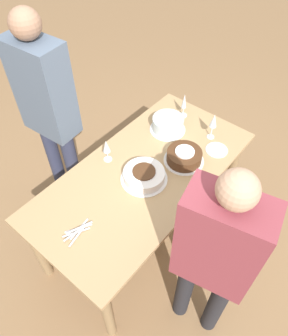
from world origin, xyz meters
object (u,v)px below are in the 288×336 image
at_px(wine_glass_extra, 106,147).
at_px(person_watching, 48,105).
at_px(cake_front_chocolate, 184,156).
at_px(cake_center_white, 144,175).
at_px(wine_glass_far, 214,121).
at_px(wine_glass_near, 184,103).
at_px(cake_back_decorated, 168,124).
at_px(person_cutting, 215,255).

distance_m(wine_glass_extra, person_watching, 0.53).
bearing_deg(cake_front_chocolate, cake_center_white, 160.26).
bearing_deg(cake_front_chocolate, person_watching, 113.52).
bearing_deg(wine_glass_far, wine_glass_extra, 146.56).
bearing_deg(wine_glass_far, wine_glass_near, 76.76).
relative_size(wine_glass_far, person_watching, 0.13).
bearing_deg(cake_back_decorated, person_watching, 133.06).
bearing_deg(wine_glass_near, cake_back_decorated, -178.26).
distance_m(cake_center_white, wine_glass_near, 0.75).
distance_m(cake_front_chocolate, cake_back_decorated, 0.35).
height_order(cake_back_decorated, wine_glass_near, wine_glass_near).
bearing_deg(wine_glass_far, person_watching, 128.01).
xyz_separation_m(cake_center_white, wine_glass_extra, (-0.03, 0.32, 0.09)).
relative_size(cake_front_chocolate, person_cutting, 0.18).
xyz_separation_m(cake_back_decorated, wine_glass_far, (0.14, -0.31, 0.10)).
distance_m(cake_center_white, wine_glass_far, 0.67).
height_order(cake_center_white, person_cutting, person_cutting).
bearing_deg(cake_back_decorated, cake_center_white, -160.55).
xyz_separation_m(cake_front_chocolate, wine_glass_extra, (-0.34, 0.43, 0.08)).
xyz_separation_m(wine_glass_far, wine_glass_extra, (-0.67, 0.45, -0.03)).
distance_m(wine_glass_far, person_cutting, 1.08).
height_order(wine_glass_far, person_cutting, person_cutting).
xyz_separation_m(cake_front_chocolate, cake_back_decorated, (0.19, 0.29, 0.01)).
bearing_deg(cake_front_chocolate, wine_glass_far, -2.77).
bearing_deg(cake_center_white, wine_glass_near, 14.39).
xyz_separation_m(wine_glass_near, person_watching, (-0.81, 0.63, 0.15)).
distance_m(cake_back_decorated, wine_glass_far, 0.35).
bearing_deg(person_cutting, wine_glass_far, -70.66).
height_order(cake_back_decorated, wine_glass_extra, wine_glass_extra).
height_order(wine_glass_extra, person_cutting, person_cutting).
relative_size(wine_glass_far, wine_glass_extra, 1.19).
bearing_deg(wine_glass_far, cake_back_decorated, 114.87).
height_order(cake_center_white, person_watching, person_watching).
bearing_deg(person_cutting, cake_center_white, -33.64).
distance_m(cake_center_white, wine_glass_extra, 0.33).
height_order(cake_center_white, cake_back_decorated, cake_back_decorated).
relative_size(cake_back_decorated, wine_glass_near, 1.33).
bearing_deg(cake_back_decorated, wine_glass_near, 1.74).
distance_m(cake_center_white, cake_front_chocolate, 0.33).
height_order(cake_back_decorated, wine_glass_far, wine_glass_far).
bearing_deg(cake_center_white, cake_back_decorated, 19.45).
distance_m(wine_glass_near, wine_glass_far, 0.32).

